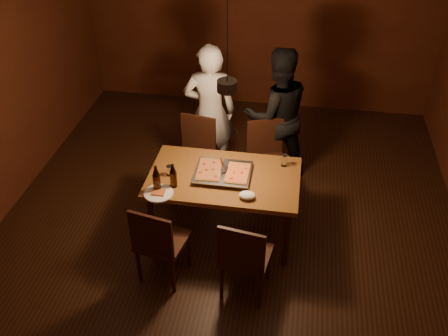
% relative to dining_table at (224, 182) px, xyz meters
% --- Properties ---
extents(room_shell, '(6.00, 6.00, 6.00)m').
position_rel_dining_table_xyz_m(room_shell, '(0.03, -0.02, 0.72)').
color(room_shell, '#341B0E').
rests_on(room_shell, ground).
extents(dining_table, '(1.50, 0.90, 0.75)m').
position_rel_dining_table_xyz_m(dining_table, '(0.00, 0.00, 0.00)').
color(dining_table, brown).
rests_on(dining_table, floor).
extents(chair_far_left, '(0.49, 0.49, 0.49)m').
position_rel_dining_table_xyz_m(chair_far_left, '(-0.46, 0.78, -0.14)').
color(chair_far_left, '#38190F').
rests_on(chair_far_left, floor).
extents(chair_far_right, '(0.53, 0.53, 0.49)m').
position_rel_dining_table_xyz_m(chair_far_right, '(0.36, 0.82, -0.14)').
color(chair_far_right, '#38190F').
rests_on(chair_far_right, floor).
extents(chair_near_left, '(0.50, 0.50, 0.49)m').
position_rel_dining_table_xyz_m(chair_near_left, '(-0.49, -0.76, -0.14)').
color(chair_near_left, '#38190F').
rests_on(chair_near_left, floor).
extents(chair_near_right, '(0.48, 0.48, 0.49)m').
position_rel_dining_table_xyz_m(chair_near_right, '(0.31, -0.82, -0.14)').
color(chair_near_right, '#38190F').
rests_on(chair_near_right, floor).
extents(pizza_tray, '(0.56, 0.46, 0.05)m').
position_rel_dining_table_xyz_m(pizza_tray, '(-0.01, 0.01, 0.10)').
color(pizza_tray, silver).
rests_on(pizza_tray, dining_table).
extents(pizza_meat, '(0.25, 0.38, 0.02)m').
position_rel_dining_table_xyz_m(pizza_meat, '(-0.15, 0.01, 0.13)').
color(pizza_meat, maroon).
rests_on(pizza_meat, pizza_tray).
extents(pizza_cheese, '(0.23, 0.35, 0.02)m').
position_rel_dining_table_xyz_m(pizza_cheese, '(0.14, -0.00, 0.13)').
color(pizza_cheese, gold).
rests_on(pizza_cheese, pizza_tray).
extents(spatula, '(0.17, 0.26, 0.04)m').
position_rel_dining_table_xyz_m(spatula, '(-0.00, 0.04, 0.14)').
color(spatula, silver).
rests_on(spatula, pizza_tray).
extents(beer_bottle_a, '(0.07, 0.07, 0.28)m').
position_rel_dining_table_xyz_m(beer_bottle_a, '(-0.59, -0.32, 0.21)').
color(beer_bottle_a, black).
rests_on(beer_bottle_a, dining_table).
extents(beer_bottle_b, '(0.07, 0.07, 0.26)m').
position_rel_dining_table_xyz_m(beer_bottle_b, '(-0.45, -0.24, 0.20)').
color(beer_bottle_b, black).
rests_on(beer_bottle_b, dining_table).
extents(water_glass_left, '(0.07, 0.07, 0.11)m').
position_rel_dining_table_xyz_m(water_glass_left, '(-0.53, -0.07, 0.13)').
color(water_glass_left, silver).
rests_on(water_glass_left, dining_table).
extents(water_glass_right, '(0.06, 0.06, 0.13)m').
position_rel_dining_table_xyz_m(water_glass_right, '(0.58, 0.28, 0.14)').
color(water_glass_right, silver).
rests_on(water_glass_right, dining_table).
extents(plate_slice, '(0.28, 0.28, 0.03)m').
position_rel_dining_table_xyz_m(plate_slice, '(-0.57, -0.38, 0.08)').
color(plate_slice, white).
rests_on(plate_slice, dining_table).
extents(napkin, '(0.16, 0.12, 0.07)m').
position_rel_dining_table_xyz_m(napkin, '(0.27, -0.30, 0.11)').
color(napkin, white).
rests_on(napkin, dining_table).
extents(diner_white, '(0.66, 0.49, 1.66)m').
position_rel_dining_table_xyz_m(diner_white, '(-0.35, 1.11, 0.15)').
color(diner_white, silver).
rests_on(diner_white, floor).
extents(diner_dark, '(0.97, 0.87, 1.64)m').
position_rel_dining_table_xyz_m(diner_dark, '(0.43, 1.20, 0.14)').
color(diner_dark, black).
rests_on(diner_dark, floor).
extents(pendant_lamp, '(0.18, 0.18, 1.10)m').
position_rel_dining_table_xyz_m(pendant_lamp, '(0.03, -0.02, 1.08)').
color(pendant_lamp, black).
rests_on(pendant_lamp, ceiling).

